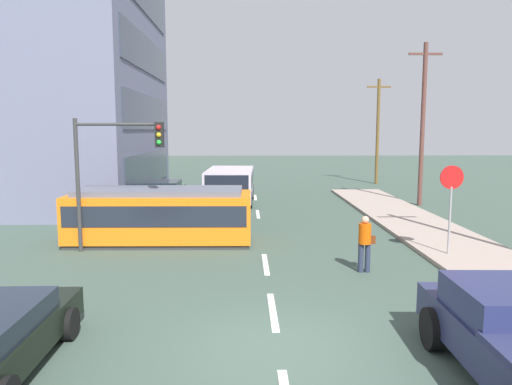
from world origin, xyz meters
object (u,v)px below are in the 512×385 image
object	(u,v)px
stop_sign	(451,191)
utility_pole_mid	(423,122)
parked_sedan_far	(165,190)
parked_sedan_mid	(151,209)
utility_pole_far	(378,130)
traffic_light_mast	(114,158)
pedestrian_crossing	(365,241)
city_bus	(230,184)
streetcar_tram	(161,215)

from	to	relation	value
stop_sign	utility_pole_mid	world-z (taller)	utility_pole_mid
parked_sedan_far	parked_sedan_mid	bearing A→B (deg)	-86.18
utility_pole_far	traffic_light_mast	bearing A→B (deg)	-124.81
pedestrian_crossing	traffic_light_mast	bearing A→B (deg)	161.39
pedestrian_crossing	parked_sedan_mid	size ratio (longest dim) A/B	0.40
stop_sign	utility_pole_far	xyz separation A→B (m)	(3.51, 22.02, 1.96)
traffic_light_mast	utility_pole_mid	world-z (taller)	utility_pole_mid
parked_sedan_mid	parked_sedan_far	world-z (taller)	same
parked_sedan_mid	stop_sign	size ratio (longest dim) A/B	1.45
stop_sign	city_bus	bearing A→B (deg)	121.56
utility_pole_mid	stop_sign	bearing A→B (deg)	-105.13
parked_sedan_far	city_bus	bearing A→B (deg)	-13.79
parked_sedan_mid	stop_sign	world-z (taller)	stop_sign
city_bus	parked_sedan_far	bearing A→B (deg)	166.21
pedestrian_crossing	utility_pole_mid	world-z (taller)	utility_pole_mid
city_bus	pedestrian_crossing	world-z (taller)	city_bus
parked_sedan_mid	utility_pole_far	world-z (taller)	utility_pole_far
pedestrian_crossing	utility_pole_mid	size ratio (longest dim) A/B	0.19
streetcar_tram	utility_pole_far	bearing A→B (deg)	55.90
parked_sedan_mid	utility_pole_mid	distance (m)	15.18
parked_sedan_far	traffic_light_mast	distance (m)	12.24
parked_sedan_mid	utility_pole_far	size ratio (longest dim) A/B	0.53
utility_pole_mid	city_bus	bearing A→B (deg)	174.57
parked_sedan_mid	parked_sedan_far	size ratio (longest dim) A/B	0.91
utility_pole_far	parked_sedan_mid	bearing A→B (deg)	-132.66
city_bus	pedestrian_crossing	xyz separation A→B (m)	(4.33, -13.68, -0.16)
utility_pole_far	streetcar_tram	bearing A→B (deg)	-124.10
stop_sign	utility_pole_far	bearing A→B (deg)	80.94
traffic_light_mast	stop_sign	bearing A→B (deg)	-5.79
parked_sedan_far	utility_pole_mid	size ratio (longest dim) A/B	0.53
streetcar_tram	stop_sign	xyz separation A→B (m)	(9.73, -2.46, 1.15)
stop_sign	traffic_light_mast	xyz separation A→B (m)	(-11.02, 1.12, 1.02)
streetcar_tram	traffic_light_mast	size ratio (longest dim) A/B	1.47
city_bus	traffic_light_mast	distance (m)	11.77
utility_pole_mid	parked_sedan_mid	bearing A→B (deg)	-161.20
utility_pole_mid	utility_pole_far	size ratio (longest dim) A/B	1.10
utility_pole_mid	utility_pole_far	xyz separation A→B (m)	(0.50, 10.88, -0.40)
parked_sedan_mid	city_bus	bearing A→B (deg)	59.18
pedestrian_crossing	utility_pole_mid	distance (m)	14.55
parked_sedan_mid	traffic_light_mast	world-z (taller)	traffic_light_mast
pedestrian_crossing	utility_pole_far	xyz separation A→B (m)	(6.64, 23.56, 3.21)
parked_sedan_mid	traffic_light_mast	bearing A→B (deg)	-91.69
utility_pole_far	pedestrian_crossing	bearing A→B (deg)	-105.73
utility_pole_far	stop_sign	bearing A→B (deg)	-99.06
streetcar_tram	stop_sign	world-z (taller)	stop_sign
parked_sedan_far	utility_pole_mid	xyz separation A→B (m)	(14.32, -1.94, 3.93)
city_bus	traffic_light_mast	size ratio (longest dim) A/B	1.25
traffic_light_mast	utility_pole_far	bearing A→B (deg)	55.19
city_bus	utility_pole_far	distance (m)	15.08
utility_pole_far	city_bus	bearing A→B (deg)	-137.96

